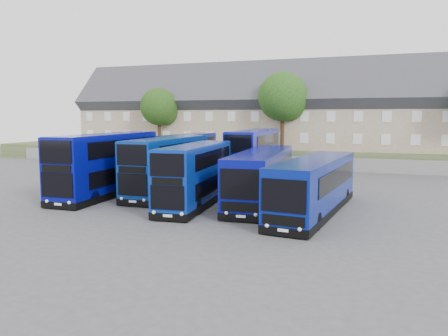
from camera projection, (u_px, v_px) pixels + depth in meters
ground at (168, 208)px, 28.75m from camera, size 120.00×120.00×0.00m
retaining_wall at (262, 162)px, 51.06m from camera, size 70.00×0.40×1.50m
earth_bank at (281, 153)px, 60.37m from camera, size 80.00×20.00×2.00m
terrace_row at (252, 112)px, 56.99m from camera, size 48.00×10.40×11.20m
dd_front_left at (107, 165)px, 33.42m from camera, size 3.25×11.86×4.67m
dd_front_mid at (168, 167)px, 33.91m from camera, size 2.83×11.02×4.35m
dd_front_right at (196, 176)px, 29.58m from camera, size 3.32×10.50×4.10m
dd_rear_left at (185, 156)px, 43.79m from camera, size 2.60×10.59×4.19m
dd_rear_right at (254, 155)px, 42.20m from camera, size 3.19×11.85×4.67m
coach_east_a at (262, 177)px, 30.79m from camera, size 3.84×13.32×3.59m
coach_east_b at (315, 187)px, 27.11m from camera, size 3.88×12.74×3.43m
tree_west at (160, 108)px, 56.03m from camera, size 4.80×4.80×7.65m
tree_mid at (284, 99)px, 50.96m from camera, size 5.76×5.76×9.18m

